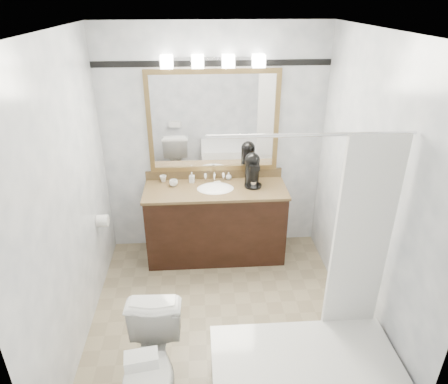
{
  "coord_description": "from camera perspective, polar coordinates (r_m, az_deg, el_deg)",
  "views": [
    {
      "loc": [
        -0.17,
        -2.83,
        2.72
      ],
      "look_at": [
        0.05,
        0.35,
        1.14
      ],
      "focal_mm": 32.0,
      "sensor_mm": 36.0,
      "label": 1
    }
  ],
  "objects": [
    {
      "name": "tissue_box",
      "position": [
        2.62,
        -11.71,
        -22.42
      ],
      "size": [
        0.21,
        0.14,
        0.08
      ],
      "primitive_type": "cube",
      "rotation": [
        0.0,
        0.0,
        0.14
      ],
      "color": "white",
      "rests_on": "toilet"
    },
    {
      "name": "cup_left",
      "position": [
        4.35,
        -7.21,
        1.29
      ],
      "size": [
        0.11,
        0.11,
        0.07
      ],
      "primitive_type": "imported",
      "rotation": [
        0.0,
        0.0,
        0.37
      ],
      "color": "white",
      "rests_on": "vanity"
    },
    {
      "name": "tp_roll",
      "position": [
        4.15,
        -16.95,
        -3.95
      ],
      "size": [
        0.11,
        0.12,
        0.12
      ],
      "primitive_type": "cylinder",
      "rotation": [
        0.0,
        1.57,
        0.0
      ],
      "color": "white",
      "rests_on": "room"
    },
    {
      "name": "accent_stripe",
      "position": [
        4.17,
        -1.62,
        17.91
      ],
      "size": [
        2.4,
        0.01,
        0.06
      ],
      "primitive_type": "cube",
      "color": "black",
      "rests_on": "room"
    },
    {
      "name": "cup_right",
      "position": [
        4.47,
        -8.68,
        1.89
      ],
      "size": [
        0.09,
        0.09,
        0.07
      ],
      "primitive_type": "imported",
      "rotation": [
        0.0,
        0.0,
        0.3
      ],
      "color": "white",
      "rests_on": "vanity"
    },
    {
      "name": "vanity_light_bar",
      "position": [
        4.1,
        -1.58,
        18.23
      ],
      "size": [
        1.02,
        0.14,
        0.12
      ],
      "color": "silver",
      "rests_on": "room"
    },
    {
      "name": "bathtub",
      "position": [
        3.19,
        11.67,
        -24.13
      ],
      "size": [
        1.3,
        0.75,
        1.96
      ],
      "color": "white",
      "rests_on": "ground"
    },
    {
      "name": "vanity",
      "position": [
        4.47,
        -1.2,
        -4.17
      ],
      "size": [
        1.53,
        0.58,
        0.97
      ],
      "color": "black",
      "rests_on": "ground"
    },
    {
      "name": "coffee_maker",
      "position": [
        4.3,
        4.07,
        3.35
      ],
      "size": [
        0.19,
        0.24,
        0.36
      ],
      "rotation": [
        0.0,
        0.0,
        0.1
      ],
      "color": "black",
      "rests_on": "vanity"
    },
    {
      "name": "soap_bar",
      "position": [
        4.38,
        -0.95,
        1.35
      ],
      "size": [
        0.08,
        0.05,
        0.02
      ],
      "primitive_type": "cube",
      "rotation": [
        0.0,
        0.0,
        0.14
      ],
      "color": "beige",
      "rests_on": "vanity"
    },
    {
      "name": "toilet",
      "position": [
        3.1,
        -10.35,
        -23.66
      ],
      "size": [
        0.44,
        0.73,
        0.73
      ],
      "primitive_type": "imported",
      "rotation": [
        0.0,
        0.0,
        -0.04
      ],
      "color": "white",
      "rests_on": "ground"
    },
    {
      "name": "soap_bottle_a",
      "position": [
        4.4,
        -4.62,
        2.1
      ],
      "size": [
        0.06,
        0.07,
        0.12
      ],
      "primitive_type": "imported",
      "rotation": [
        0.0,
        0.0,
        -0.22
      ],
      "color": "white",
      "rests_on": "vanity"
    },
    {
      "name": "soap_bottle_b",
      "position": [
        4.47,
        0.66,
        2.31
      ],
      "size": [
        0.09,
        0.09,
        0.08
      ],
      "primitive_type": "imported",
      "rotation": [
        0.0,
        0.0,
        -0.38
      ],
      "color": "white",
      "rests_on": "vanity"
    },
    {
      "name": "room",
      "position": [
        3.19,
        -0.43,
        -0.97
      ],
      "size": [
        2.42,
        2.62,
        2.52
      ],
      "color": "gray",
      "rests_on": "ground"
    },
    {
      "name": "mirror",
      "position": [
        4.29,
        -1.51,
        9.94
      ],
      "size": [
        1.4,
        0.04,
        1.1
      ],
      "color": "olive",
      "rests_on": "room"
    }
  ]
}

